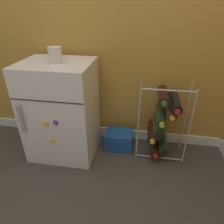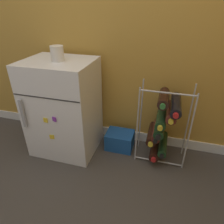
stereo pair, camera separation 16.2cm
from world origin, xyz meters
TOP-DOWN VIEW (x-y plane):
  - ground_plane at (0.00, 0.00)m, footprint 14.00×14.00m
  - mini_fridge at (-0.45, 0.42)m, footprint 0.54×0.47m
  - wine_rack at (0.37, 0.50)m, footprint 0.40×0.33m
  - soda_box at (0.02, 0.53)m, footprint 0.24×0.19m
  - fridge_top_cup at (-0.43, 0.40)m, footprint 0.09×0.09m

SIDE VIEW (x-z plane):
  - ground_plane at x=0.00m, z-range 0.00..0.00m
  - soda_box at x=0.02m, z-range 0.00..0.16m
  - wine_rack at x=0.37m, z-range 0.00..0.66m
  - mini_fridge at x=-0.45m, z-range 0.00..0.80m
  - fridge_top_cup at x=-0.43m, z-range 0.80..0.91m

